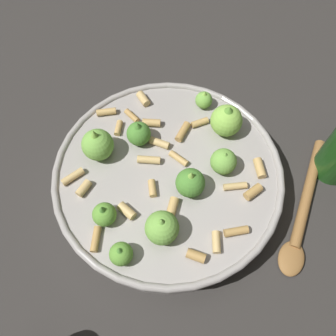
% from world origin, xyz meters
% --- Properties ---
extents(ground_plane, '(2.40, 2.40, 0.00)m').
position_xyz_m(ground_plane, '(0.00, 0.00, 0.00)').
color(ground_plane, '#2D2B28').
extents(cooking_pan, '(0.34, 0.34, 0.11)m').
position_xyz_m(cooking_pan, '(-0.00, -0.00, 0.03)').
color(cooking_pan, '#9E9993').
rests_on(cooking_pan, ground).
extents(wooden_spoon, '(0.21, 0.15, 0.02)m').
position_xyz_m(wooden_spoon, '(-0.14, 0.15, 0.01)').
color(wooden_spoon, olive).
rests_on(wooden_spoon, ground).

